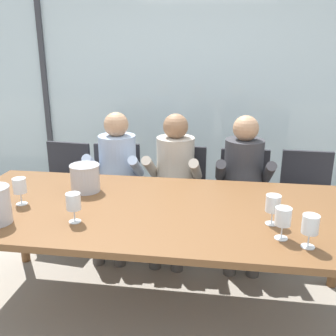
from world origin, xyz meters
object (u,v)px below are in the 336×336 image
Objects in this scene: chair_left_of_center at (116,186)px; chair_right_of_center at (244,194)px; chair_near_window_right at (306,196)px; person_charcoal_jacket at (243,179)px; wine_glass_spare_empty at (273,205)px; ice_bucket_secondary at (85,177)px; chair_center at (180,188)px; wine_glass_near_bucket at (310,226)px; wine_glass_by_right_taster at (20,187)px; wine_glass_by_left_taster at (73,203)px; person_pale_blue_shirt at (116,173)px; person_beige_jumper at (174,176)px; dining_table at (160,217)px; wine_glass_center_pour at (283,218)px; chair_near_curtain at (65,184)px.

chair_right_of_center is (1.14, -0.03, 0.00)m from chair_left_of_center.
person_charcoal_jacket reaches higher than chair_near_window_right.
chair_right_of_center is at bearing 94.69° from wine_glass_spare_empty.
chair_right_of_center is 1.40m from ice_bucket_secondary.
wine_glass_near_bucket is at bearing -53.99° from chair_center.
wine_glass_by_left_taster is at bearing -24.48° from wine_glass_by_right_taster.
person_beige_jumper is at bearing -0.97° from person_pale_blue_shirt.
person_charcoal_jacket reaches higher than dining_table.
wine_glass_center_pour is at bearing -1.71° from wine_glass_by_left_taster.
wine_glass_spare_empty reaches higher than chair_right_of_center.
person_charcoal_jacket is 1.29m from ice_bucket_secondary.
person_beige_jumper reaches higher than chair_right_of_center.
wine_glass_by_right_taster is (-1.46, -1.03, 0.37)m from chair_right_of_center.
wine_glass_by_right_taster reaches higher than chair_center.
chair_right_of_center is 0.73× the size of person_pale_blue_shirt.
wine_glass_spare_empty is at bearing -84.57° from person_charcoal_jacket.
chair_center is at bearing 7.35° from chair_near_curtain.
chair_near_window_right is at bearing 42.14° from dining_table.
wine_glass_by_left_taster and wine_glass_by_right_taster have the same top height.
chair_left_of_center is at bearing 73.61° from wine_glass_by_right_taster.
dining_table is 3.02× the size of chair_near_window_right.
person_beige_jumper reaches higher than wine_glass_center_pour.
wine_glass_center_pour is (1.25, -0.52, 0.02)m from ice_bucket_secondary.
wine_glass_by_left_taster and wine_glass_near_bucket have the same top height.
ice_bucket_secondary reaches higher than wine_glass_near_bucket.
chair_near_curtain is 5.08× the size of wine_glass_spare_empty.
chair_near_window_right is 5.08× the size of wine_glass_near_bucket.
ice_bucket_secondary reaches higher than chair_near_curtain.
chair_near_window_right is at bearing 4.04° from person_pale_blue_shirt.
wine_glass_near_bucket is at bearing -23.22° from ice_bucket_secondary.
ice_bucket_secondary is (-0.54, -0.63, 0.18)m from person_beige_jumper.
chair_right_of_center is at bearing 79.48° from person_charcoal_jacket.
dining_table is at bearing -124.22° from person_charcoal_jacket.
ice_bucket_secondary is at bearing -94.05° from person_pale_blue_shirt.
person_pale_blue_shirt is 1.68m from wine_glass_center_pour.
chair_center is at bearing 69.99° from wine_glass_by_left_taster.
wine_glass_center_pour is at bearing -44.18° from person_pale_blue_shirt.
chair_near_curtain is at bearing 176.22° from chair_left_of_center.
ice_bucket_secondary is (-0.03, -0.63, 0.18)m from person_pale_blue_shirt.
person_beige_jumper is 0.84m from ice_bucket_secondary.
wine_glass_by_right_taster is at bearing -175.50° from dining_table.
wine_glass_near_bucket is 0.14m from wine_glass_center_pour.
person_pale_blue_shirt reaches higher than chair_near_curtain.
chair_near_curtain is 1.05m from person_beige_jumper.
wine_glass_by_left_taster is (0.07, -1.11, 0.20)m from person_pale_blue_shirt.
chair_near_curtain is at bearing -172.44° from chair_center.
wine_glass_by_left_taster is 1.00× the size of wine_glass_by_right_taster.
chair_center is at bearing 80.39° from person_beige_jumper.
wine_glass_by_right_taster reaches higher than chair_right_of_center.
person_pale_blue_shirt reaches higher than chair_center.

